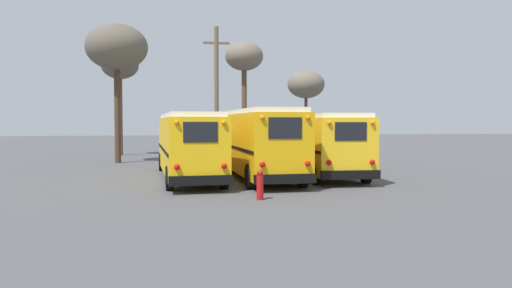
{
  "coord_description": "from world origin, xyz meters",
  "views": [
    {
      "loc": [
        -4.38,
        -23.78,
        2.68
      ],
      "look_at": [
        0.0,
        0.11,
        1.62
      ],
      "focal_mm": 35.0,
      "sensor_mm": 36.0,
      "label": 1
    }
  ],
  "objects_px": {
    "school_bus_1": "(258,141)",
    "fire_hydrant": "(260,185)",
    "school_bus_0": "(188,143)",
    "bare_tree_0": "(117,48)",
    "school_bus_2": "(319,142)",
    "bare_tree_2": "(306,85)",
    "bare_tree_3": "(244,59)",
    "utility_pole": "(217,92)",
    "bare_tree_1": "(120,67)"
  },
  "relations": [
    {
      "from": "school_bus_2",
      "to": "bare_tree_0",
      "type": "distance_m",
      "value": 15.57
    },
    {
      "from": "school_bus_2",
      "to": "bare_tree_2",
      "type": "bearing_deg",
      "value": 75.95
    },
    {
      "from": "school_bus_2",
      "to": "utility_pole",
      "type": "bearing_deg",
      "value": 113.72
    },
    {
      "from": "school_bus_2",
      "to": "utility_pole",
      "type": "distance_m",
      "value": 10.89
    },
    {
      "from": "school_bus_2",
      "to": "bare_tree_2",
      "type": "distance_m",
      "value": 18.64
    },
    {
      "from": "school_bus_2",
      "to": "school_bus_1",
      "type": "bearing_deg",
      "value": -166.12
    },
    {
      "from": "bare_tree_1",
      "to": "bare_tree_3",
      "type": "height_order",
      "value": "bare_tree_3"
    },
    {
      "from": "school_bus_1",
      "to": "bare_tree_3",
      "type": "bearing_deg",
      "value": 83.72
    },
    {
      "from": "school_bus_2",
      "to": "bare_tree_1",
      "type": "height_order",
      "value": "bare_tree_1"
    },
    {
      "from": "school_bus_2",
      "to": "bare_tree_3",
      "type": "bearing_deg",
      "value": 98.41
    },
    {
      "from": "school_bus_2",
      "to": "utility_pole",
      "type": "xyz_separation_m",
      "value": [
        -4.21,
        9.57,
        3.03
      ]
    },
    {
      "from": "utility_pole",
      "to": "bare_tree_3",
      "type": "distance_m",
      "value": 4.57
    },
    {
      "from": "bare_tree_0",
      "to": "fire_hydrant",
      "type": "relative_size",
      "value": 8.81
    },
    {
      "from": "utility_pole",
      "to": "fire_hydrant",
      "type": "distance_m",
      "value": 17.52
    },
    {
      "from": "bare_tree_2",
      "to": "school_bus_1",
      "type": "bearing_deg",
      "value": -112.71
    },
    {
      "from": "school_bus_0",
      "to": "bare_tree_0",
      "type": "height_order",
      "value": "bare_tree_0"
    },
    {
      "from": "school_bus_2",
      "to": "fire_hydrant",
      "type": "xyz_separation_m",
      "value": [
        -4.46,
        -7.44,
        -1.16
      ]
    },
    {
      "from": "bare_tree_1",
      "to": "bare_tree_3",
      "type": "distance_m",
      "value": 10.58
    },
    {
      "from": "school_bus_1",
      "to": "bare_tree_1",
      "type": "bearing_deg",
      "value": 113.4
    },
    {
      "from": "bare_tree_2",
      "to": "utility_pole",
      "type": "bearing_deg",
      "value": -136.98
    },
    {
      "from": "utility_pole",
      "to": "bare_tree_1",
      "type": "distance_m",
      "value": 10.78
    },
    {
      "from": "school_bus_1",
      "to": "fire_hydrant",
      "type": "xyz_separation_m",
      "value": [
        -1.16,
        -6.62,
        -1.26
      ]
    },
    {
      "from": "school_bus_0",
      "to": "utility_pole",
      "type": "distance_m",
      "value": 10.66
    },
    {
      "from": "bare_tree_0",
      "to": "bare_tree_2",
      "type": "bearing_deg",
      "value": 27.7
    },
    {
      "from": "bare_tree_3",
      "to": "school_bus_0",
      "type": "bearing_deg",
      "value": -110.39
    },
    {
      "from": "fire_hydrant",
      "to": "bare_tree_0",
      "type": "bearing_deg",
      "value": 110.14
    },
    {
      "from": "school_bus_1",
      "to": "bare_tree_0",
      "type": "xyz_separation_m",
      "value": [
        -7.43,
        10.48,
        5.73
      ]
    },
    {
      "from": "school_bus_0",
      "to": "bare_tree_2",
      "type": "xyz_separation_m",
      "value": [
        11.02,
        17.97,
        4.23
      ]
    },
    {
      "from": "school_bus_1",
      "to": "bare_tree_1",
      "type": "relative_size",
      "value": 1.24
    },
    {
      "from": "school_bus_1",
      "to": "school_bus_2",
      "type": "distance_m",
      "value": 3.41
    },
    {
      "from": "bare_tree_2",
      "to": "bare_tree_3",
      "type": "xyz_separation_m",
      "value": [
        -6.25,
        -5.15,
        1.43
      ]
    },
    {
      "from": "school_bus_1",
      "to": "fire_hydrant",
      "type": "bearing_deg",
      "value": -99.9
    },
    {
      "from": "school_bus_1",
      "to": "bare_tree_2",
      "type": "relative_size",
      "value": 1.46
    },
    {
      "from": "fire_hydrant",
      "to": "bare_tree_1",
      "type": "bearing_deg",
      "value": 105.16
    },
    {
      "from": "utility_pole",
      "to": "bare_tree_3",
      "type": "relative_size",
      "value": 1.06
    },
    {
      "from": "utility_pole",
      "to": "bare_tree_3",
      "type": "bearing_deg",
      "value": 50.76
    },
    {
      "from": "school_bus_0",
      "to": "fire_hydrant",
      "type": "height_order",
      "value": "school_bus_0"
    },
    {
      "from": "school_bus_0",
      "to": "school_bus_1",
      "type": "height_order",
      "value": "school_bus_1"
    },
    {
      "from": "bare_tree_1",
      "to": "school_bus_1",
      "type": "bearing_deg",
      "value": -66.6
    },
    {
      "from": "school_bus_1",
      "to": "utility_pole",
      "type": "xyz_separation_m",
      "value": [
        -0.9,
        10.39,
        2.93
      ]
    },
    {
      "from": "school_bus_2",
      "to": "utility_pole",
      "type": "height_order",
      "value": "utility_pole"
    },
    {
      "from": "bare_tree_1",
      "to": "bare_tree_2",
      "type": "bearing_deg",
      "value": 0.73
    },
    {
      "from": "school_bus_0",
      "to": "bare_tree_3",
      "type": "xyz_separation_m",
      "value": [
        4.77,
        12.83,
        5.66
      ]
    },
    {
      "from": "utility_pole",
      "to": "bare_tree_0",
      "type": "relative_size",
      "value": 1.0
    },
    {
      "from": "school_bus_0",
      "to": "bare_tree_0",
      "type": "distance_m",
      "value": 12.31
    },
    {
      "from": "school_bus_0",
      "to": "school_bus_1",
      "type": "relative_size",
      "value": 1.05
    },
    {
      "from": "school_bus_0",
      "to": "bare_tree_3",
      "type": "relative_size",
      "value": 1.28
    },
    {
      "from": "school_bus_0",
      "to": "school_bus_1",
      "type": "xyz_separation_m",
      "value": [
        3.31,
        -0.45,
        0.1
      ]
    },
    {
      "from": "school_bus_0",
      "to": "utility_pole",
      "type": "relative_size",
      "value": 1.21
    },
    {
      "from": "bare_tree_0",
      "to": "bare_tree_1",
      "type": "distance_m",
      "value": 7.77
    }
  ]
}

